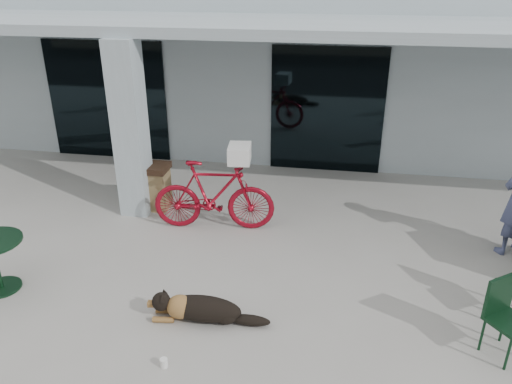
% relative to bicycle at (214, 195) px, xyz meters
% --- Properties ---
extents(ground, '(80.00, 80.00, 0.00)m').
position_rel_bicycle_xyz_m(ground, '(-0.06, -1.90, -0.62)').
color(ground, '#A19F98').
rests_on(ground, ground).
extents(building, '(22.00, 7.00, 4.50)m').
position_rel_bicycle_xyz_m(building, '(-0.06, 6.60, 1.63)').
color(building, '#A9B8C0').
rests_on(building, ground).
extents(storefront_glass_left, '(2.80, 0.06, 2.70)m').
position_rel_bicycle_xyz_m(storefront_glass_left, '(-3.26, 3.08, 0.73)').
color(storefront_glass_left, black).
rests_on(storefront_glass_left, ground).
extents(storefront_glass_right, '(2.40, 0.06, 2.70)m').
position_rel_bicycle_xyz_m(storefront_glass_right, '(1.74, 3.08, 0.73)').
color(storefront_glass_right, black).
rests_on(storefront_glass_right, ground).
extents(column, '(0.50, 0.50, 3.12)m').
position_rel_bicycle_xyz_m(column, '(-1.56, 0.40, 0.94)').
color(column, '#A9B8C0').
rests_on(column, ground).
extents(overhang, '(22.00, 2.80, 0.18)m').
position_rel_bicycle_xyz_m(overhang, '(-0.06, 1.70, 2.59)').
color(overhang, '#A9B8C0').
rests_on(overhang, column).
extents(bicycle, '(2.12, 0.81, 1.24)m').
position_rel_bicycle_xyz_m(bicycle, '(0.00, 0.00, 0.00)').
color(bicycle, maroon).
rests_on(bicycle, ground).
extents(laundry_basket, '(0.40, 0.51, 0.28)m').
position_rel_bicycle_xyz_m(laundry_basket, '(0.45, 0.05, 0.76)').
color(laundry_basket, white).
rests_on(laundry_basket, bicycle).
extents(dog, '(1.21, 0.53, 0.39)m').
position_rel_bicycle_xyz_m(dog, '(0.46, -2.45, -0.43)').
color(dog, black).
rests_on(dog, ground).
extents(cup_near_dog, '(0.10, 0.10, 0.11)m').
position_rel_bicycle_xyz_m(cup_near_dog, '(0.24, -3.33, -0.57)').
color(cup_near_dog, white).
rests_on(cup_near_dog, ground).
extents(cafe_chair_far_a, '(0.64, 0.65, 0.97)m').
position_rel_bicycle_xyz_m(cafe_chair_far_a, '(4.10, -2.46, -0.13)').
color(cafe_chair_far_a, '#11311C').
rests_on(cafe_chair_far_a, ground).
extents(trash_receptacle, '(0.51, 0.51, 0.86)m').
position_rel_bicycle_xyz_m(trash_receptacle, '(-1.26, 0.59, -0.19)').
color(trash_receptacle, olive).
rests_on(trash_receptacle, ground).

